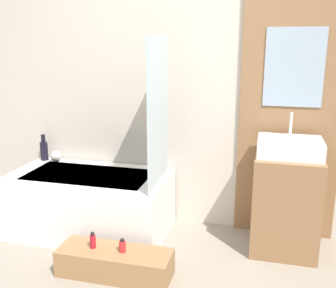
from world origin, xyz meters
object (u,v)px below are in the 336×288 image
wooden_step_bench (115,263)px  vase_tall_dark (44,150)px  bottle_soap_primary (93,241)px  bathtub (90,203)px  bottle_soap_secondary (122,246)px  vase_round_light (56,156)px  sink (290,147)px

wooden_step_bench → vase_tall_dark: bearing=140.2°
wooden_step_bench → bottle_soap_primary: (-0.17, 0.00, 0.15)m
bathtub → bottle_soap_secondary: bearing=-48.3°
bottle_soap_secondary → vase_round_light: bearing=138.8°
sink → vase_tall_dark: bearing=175.3°
vase_round_light → bottle_soap_secondary: size_ratio=1.06×
bathtub → bottle_soap_secondary: bathtub is taller
bottle_soap_primary → bottle_soap_secondary: bearing=-0.0°
bathtub → vase_tall_dark: 0.78m
vase_round_light → bottle_soap_primary: bearing=-48.7°
vase_round_light → bottle_soap_primary: 1.24m
bottle_soap_primary → vase_round_light: bearing=131.3°
bathtub → bottle_soap_primary: 0.68m
bathtub → vase_tall_dark: size_ratio=5.43×
vase_tall_dark → bottle_soap_secondary: vase_tall_dark is taller
bottle_soap_secondary → bottle_soap_primary: bearing=180.0°
bathtub → vase_round_light: bearing=149.2°
wooden_step_bench → vase_round_light: size_ratio=7.89×
wooden_step_bench → bottle_soap_primary: 0.23m
wooden_step_bench → bottle_soap_primary: size_ratio=6.86×
wooden_step_bench → vase_tall_dark: 1.52m
vase_tall_dark → bottle_soap_primary: bearing=-44.6°
wooden_step_bench → sink: bearing=30.6°
wooden_step_bench → bottle_soap_secondary: 0.16m
bottle_soap_primary → sink: bearing=27.5°
bottle_soap_secondary → bathtub: bearing=131.7°
vase_tall_dark → bottle_soap_secondary: 1.52m
sink → bathtub: bearing=-176.3°
wooden_step_bench → vase_round_light: bearing=136.9°
bathtub → vase_tall_dark: vase_tall_dark is taller
wooden_step_bench → vase_round_light: vase_round_light is taller
sink → bottle_soap_secondary: sink is taller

